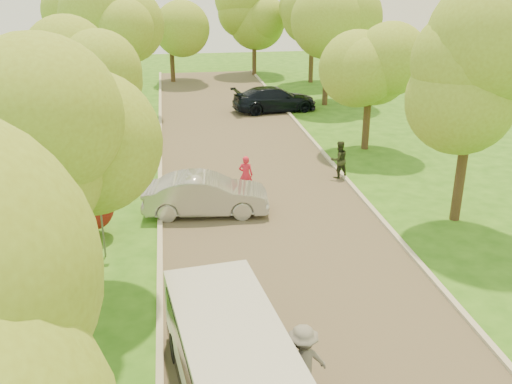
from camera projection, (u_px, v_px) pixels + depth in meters
ground at (309, 309)px, 15.68m from camera, size 100.00×100.00×0.00m
road at (261, 199)px, 23.03m from camera, size 8.00×60.00×0.01m
curb_left at (160, 204)px, 22.43m from camera, size 0.18×60.00×0.12m
curb_right at (358, 192)px, 23.59m from camera, size 0.18×60.00×0.12m
street_sign at (101, 212)px, 17.95m from camera, size 0.55×0.06×2.17m
red_shrub at (91, 208)px, 19.42m from camera, size 1.70×1.70×1.95m
tree_l_mida at (53, 126)px, 13.79m from camera, size 4.71×4.60×7.39m
tree_l_midb at (87, 73)px, 24.03m from camera, size 4.30×4.20×6.62m
tree_l_far at (114, 28)px, 32.95m from camera, size 4.92×4.80×7.79m
tree_r_mida at (481, 69)px, 19.23m from camera, size 5.13×5.00×7.95m
tree_r_midb at (375, 52)px, 27.68m from camera, size 4.51×4.40×7.01m
tree_r_far at (332, 15)px, 36.60m from camera, size 5.33×5.20×8.34m
tree_bg_a at (88, 19)px, 40.01m from camera, size 5.12×5.00×7.72m
tree_bg_b at (316, 11)px, 44.20m from camera, size 5.12×5.00×7.95m
tree_bg_c at (173, 18)px, 44.65m from camera, size 4.92×4.80×7.33m
tree_bg_d at (257, 11)px, 47.38m from camera, size 5.12×5.00×7.72m
minivan at (231, 361)px, 11.99m from camera, size 2.73×5.54×1.98m
silver_sedan at (206, 195)px, 21.45m from camera, size 4.83×2.06×1.55m
dark_sedan at (275, 99)px, 36.75m from camera, size 5.70×2.92×1.58m
skateboarder at (302, 363)px, 12.01m from camera, size 1.26×0.87×1.78m
person_striped at (246, 175)px, 23.40m from camera, size 0.67×0.54×1.61m
person_olive at (339, 160)px, 25.11m from camera, size 0.94×0.81×1.68m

